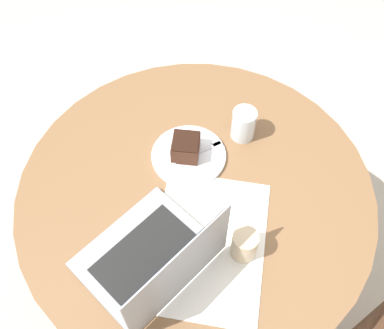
# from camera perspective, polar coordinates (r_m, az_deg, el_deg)

# --- Properties ---
(ground_plane) EXTENTS (12.00, 12.00, 0.00)m
(ground_plane) POSITION_cam_1_polar(r_m,az_deg,el_deg) (1.96, 0.30, -14.62)
(ground_plane) COLOR #B7AD9E
(dining_table) EXTENTS (1.01, 1.01, 0.76)m
(dining_table) POSITION_cam_1_polar(r_m,az_deg,el_deg) (1.42, 0.41, -6.61)
(dining_table) COLOR brown
(dining_table) RESTS_ON ground_plane
(paper_document) EXTENTS (0.50, 0.46, 0.00)m
(paper_document) POSITION_cam_1_polar(r_m,az_deg,el_deg) (1.19, 2.12, -10.02)
(paper_document) COLOR white
(paper_document) RESTS_ON dining_table
(plate) EXTENTS (0.22, 0.22, 0.01)m
(plate) POSITION_cam_1_polar(r_m,az_deg,el_deg) (1.33, -0.43, 1.13)
(plate) COLOR silver
(plate) RESTS_ON dining_table
(cake_slice) EXTENTS (0.11, 0.11, 0.06)m
(cake_slice) POSITION_cam_1_polar(r_m,az_deg,el_deg) (1.30, -0.81, 2.22)
(cake_slice) COLOR #472619
(cake_slice) RESTS_ON plate
(fork) EXTENTS (0.17, 0.08, 0.00)m
(fork) POSITION_cam_1_polar(r_m,az_deg,el_deg) (1.33, 1.18, 1.74)
(fork) COLOR silver
(fork) RESTS_ON plate
(coffee_glass) EXTENTS (0.07, 0.07, 0.09)m
(coffee_glass) POSITION_cam_1_polar(r_m,az_deg,el_deg) (1.15, 6.65, -10.10)
(coffee_glass) COLOR #C6AD89
(coffee_glass) RESTS_ON dining_table
(water_glass) EXTENTS (0.07, 0.07, 0.10)m
(water_glass) POSITION_cam_1_polar(r_m,az_deg,el_deg) (1.35, 6.57, 5.11)
(water_glass) COLOR silver
(water_glass) RESTS_ON dining_table
(laptop) EXTENTS (0.33, 0.28, 0.24)m
(laptop) POSITION_cam_1_polar(r_m,az_deg,el_deg) (1.14, -4.93, -11.89)
(laptop) COLOR gray
(laptop) RESTS_ON dining_table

